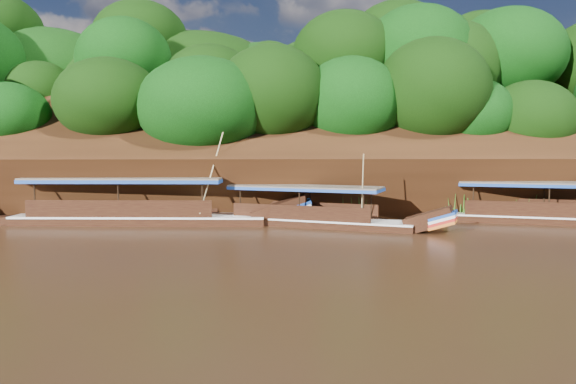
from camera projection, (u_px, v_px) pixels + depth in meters
name	position (u px, v px, depth m)	size (l,w,h in m)	color
ground	(347.00, 250.00, 24.27)	(160.00, 160.00, 0.00)	black
riverbank	(306.00, 177.00, 46.74)	(120.00, 30.06, 19.40)	black
boat_0	(575.00, 215.00, 32.23)	(14.62, 6.81, 6.20)	black
boat_1	(328.00, 218.00, 31.17)	(12.67, 6.94, 4.50)	black
boat_2	(155.00, 213.00, 32.36)	(17.21, 3.53, 6.93)	black
reeds	(281.00, 206.00, 33.58)	(50.84, 2.16, 2.16)	#326118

